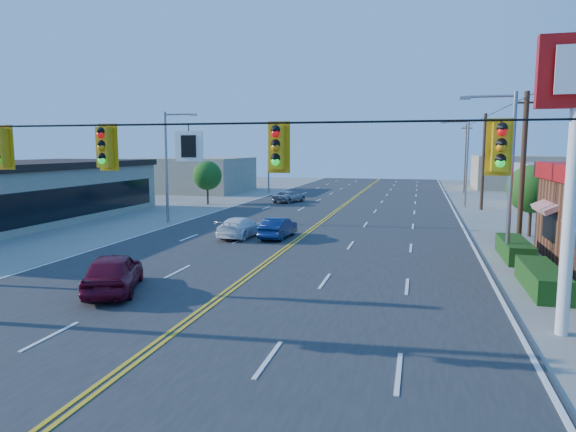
% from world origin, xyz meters
% --- Properties ---
extents(ground, '(160.00, 160.00, 0.00)m').
position_xyz_m(ground, '(0.00, 0.00, 0.00)').
color(ground, gray).
rests_on(ground, ground).
extents(road, '(20.00, 120.00, 0.06)m').
position_xyz_m(road, '(0.00, 20.00, 0.03)').
color(road, '#2D2D30').
rests_on(road, ground).
extents(signal_span, '(24.32, 0.34, 9.00)m').
position_xyz_m(signal_span, '(-0.12, 0.00, 4.89)').
color(signal_span, '#47301E').
rests_on(signal_span, ground).
extents(kfc_pylon, '(2.20, 0.36, 8.50)m').
position_xyz_m(kfc_pylon, '(11.00, 4.00, 6.04)').
color(kfc_pylon, white).
rests_on(kfc_pylon, ground).
extents(streetlight_se, '(2.55, 0.25, 8.00)m').
position_xyz_m(streetlight_se, '(10.79, 14.00, 4.51)').
color(streetlight_se, gray).
rests_on(streetlight_se, ground).
extents(streetlight_ne, '(2.55, 0.25, 8.00)m').
position_xyz_m(streetlight_ne, '(10.79, 38.00, 4.51)').
color(streetlight_ne, gray).
rests_on(streetlight_ne, ground).
extents(streetlight_sw, '(2.55, 0.25, 8.00)m').
position_xyz_m(streetlight_sw, '(-10.79, 22.00, 4.51)').
color(streetlight_sw, gray).
rests_on(streetlight_sw, ground).
extents(streetlight_nw, '(2.55, 0.25, 8.00)m').
position_xyz_m(streetlight_nw, '(-10.79, 48.00, 4.51)').
color(streetlight_nw, gray).
rests_on(streetlight_nw, ground).
extents(utility_pole_near, '(0.28, 0.28, 8.40)m').
position_xyz_m(utility_pole_near, '(12.20, 18.00, 4.20)').
color(utility_pole_near, '#47301E').
rests_on(utility_pole_near, ground).
extents(utility_pole_mid, '(0.28, 0.28, 8.40)m').
position_xyz_m(utility_pole_mid, '(12.20, 36.00, 4.20)').
color(utility_pole_mid, '#47301E').
rests_on(utility_pole_mid, ground).
extents(utility_pole_far, '(0.28, 0.28, 8.40)m').
position_xyz_m(utility_pole_far, '(12.20, 54.00, 4.20)').
color(utility_pole_far, '#47301E').
rests_on(utility_pole_far, ground).
extents(tree_kfc_rear, '(2.94, 2.94, 4.41)m').
position_xyz_m(tree_kfc_rear, '(13.50, 22.00, 2.93)').
color(tree_kfc_rear, '#47301E').
rests_on(tree_kfc_rear, ground).
extents(tree_west, '(2.80, 2.80, 4.20)m').
position_xyz_m(tree_west, '(-13.00, 34.00, 2.79)').
color(tree_west, '#47301E').
rests_on(tree_west, ground).
extents(bld_west_far, '(11.00, 12.00, 4.20)m').
position_xyz_m(bld_west_far, '(-20.00, 48.00, 2.10)').
color(bld_west_far, tan).
rests_on(bld_west_far, ground).
extents(bld_east_far, '(10.00, 10.00, 4.40)m').
position_xyz_m(bld_east_far, '(19.00, 62.00, 2.20)').
color(bld_east_far, tan).
rests_on(bld_east_far, ground).
extents(car_magenta, '(3.29, 4.69, 1.48)m').
position_xyz_m(car_magenta, '(-4.15, 4.57, 0.74)').
color(car_magenta, maroon).
rests_on(car_magenta, ground).
extents(car_blue, '(1.52, 3.81, 1.23)m').
position_xyz_m(car_blue, '(-1.29, 17.32, 0.62)').
color(car_blue, navy).
rests_on(car_blue, ground).
extents(car_white, '(2.15, 4.36, 1.22)m').
position_xyz_m(car_white, '(-3.54, 17.04, 0.61)').
color(car_white, white).
rests_on(car_white, ground).
extents(car_silver, '(3.08, 4.38, 1.11)m').
position_xyz_m(car_silver, '(-5.73, 37.50, 0.56)').
color(car_silver, '#A7A7AC').
rests_on(car_silver, ground).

